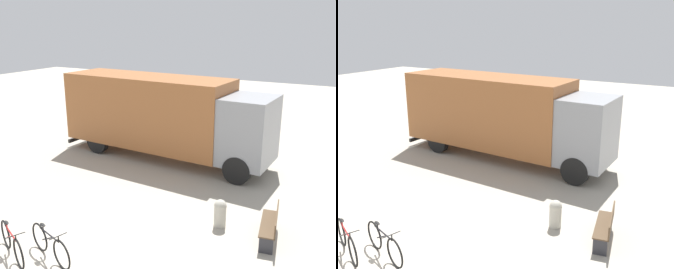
% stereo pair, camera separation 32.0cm
% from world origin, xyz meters
% --- Properties ---
extents(ground_plane, '(60.00, 60.00, 0.00)m').
position_xyz_m(ground_plane, '(0.00, 0.00, 0.00)').
color(ground_plane, '#A8A091').
extents(delivery_truck, '(8.95, 2.65, 3.34)m').
position_xyz_m(delivery_truck, '(-1.48, 7.06, 1.86)').
color(delivery_truck, '#99592D').
rests_on(delivery_truck, ground).
extents(park_bench, '(0.65, 1.52, 0.81)m').
position_xyz_m(park_bench, '(4.03, 2.96, 0.44)').
color(park_bench, brown).
rests_on(park_bench, ground).
extents(bicycle_near, '(1.64, 0.77, 0.82)m').
position_xyz_m(bicycle_near, '(-1.20, -0.76, 0.39)').
color(bicycle_near, black).
rests_on(bicycle_near, ground).
extents(bicycle_middle, '(1.71, 0.62, 0.82)m').
position_xyz_m(bicycle_middle, '(-0.34, -0.39, 0.39)').
color(bicycle_middle, black).
rests_on(bicycle_middle, ground).
extents(bollard_near_bench, '(0.35, 0.35, 0.79)m').
position_xyz_m(bollard_near_bench, '(2.64, 2.95, 0.43)').
color(bollard_near_bench, '#B2AD9E').
rests_on(bollard_near_bench, ground).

